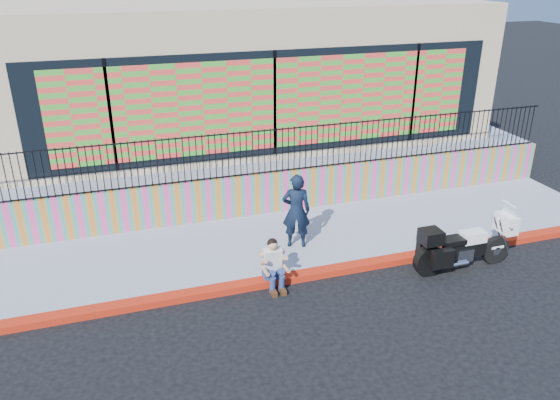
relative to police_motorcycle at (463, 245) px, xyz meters
name	(u,v)px	position (x,y,z in m)	size (l,w,h in m)	color
ground	(330,274)	(-2.84, 0.68, -0.61)	(90.00, 90.00, 0.00)	black
red_curb	(331,271)	(-2.84, 0.68, -0.54)	(16.00, 0.30, 0.15)	red
sidewalk	(305,238)	(-2.84, 2.33, -0.54)	(16.00, 3.00, 0.15)	#8A8FA5
mural_wall	(285,191)	(-2.84, 3.93, 0.09)	(16.00, 0.20, 1.10)	#FF4392
metal_fence	(285,150)	(-2.84, 3.93, 1.24)	(15.80, 0.04, 1.20)	black
elevated_platform	(239,139)	(-2.84, 9.03, 0.01)	(16.00, 10.00, 1.25)	#8A8FA5
storefront_building	(238,64)	(-2.84, 8.82, 2.64)	(14.00, 8.06, 4.00)	tan
police_motorcycle	(463,245)	(0.00, 0.00, 0.00)	(2.35, 0.78, 1.46)	black
police_officer	(296,211)	(-3.23, 1.90, 0.44)	(0.66, 0.43, 1.80)	black
seated_man	(274,269)	(-4.18, 0.54, -0.16)	(0.54, 0.71, 1.06)	navy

